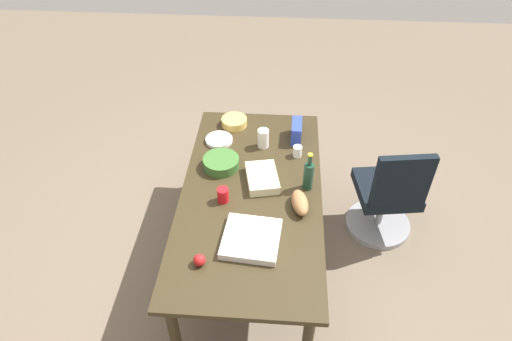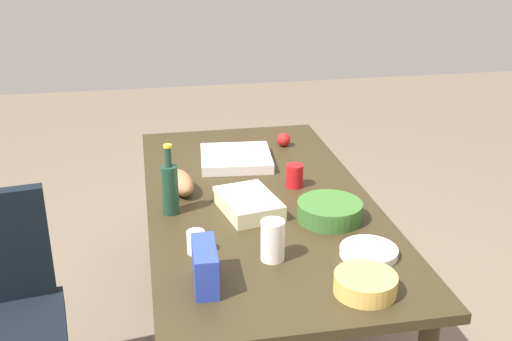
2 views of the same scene
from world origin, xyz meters
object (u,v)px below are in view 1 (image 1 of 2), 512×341
object	(u,v)px
apple_red	(199,260)
red_solo_cup	(223,195)
bread_loaf	(300,203)
mayo_jar	(263,138)
salad_bowl	(221,163)
chip_bowl	(234,122)
wine_bottle	(308,175)
pizza_box	(251,239)
office_chair	(387,200)
paper_cup	(297,151)
conference_table	(251,200)
chip_bag_blue	(296,131)
sheet_cake	(262,178)
paper_plate_stack	(219,140)

from	to	relation	value
apple_red	red_solo_cup	bearing A→B (deg)	172.19
bread_loaf	mayo_jar	bearing A→B (deg)	-156.61
salad_bowl	chip_bowl	distance (m)	0.55
wine_bottle	bread_loaf	bearing A→B (deg)	-15.29
pizza_box	office_chair	bearing A→B (deg)	133.40
paper_cup	red_solo_cup	distance (m)	0.75
chip_bowl	conference_table	bearing A→B (deg)	14.30
mayo_jar	chip_bag_blue	world-z (taller)	mayo_jar
office_chair	paper_cup	xyz separation A→B (m)	(-0.06, -0.76, 0.42)
apple_red	red_solo_cup	xyz separation A→B (m)	(-0.56, 0.08, 0.02)
pizza_box	apple_red	xyz separation A→B (m)	(0.20, -0.30, 0.01)
salad_bowl	chip_bag_blue	distance (m)	0.70
chip_bowl	apple_red	xyz separation A→B (m)	(1.48, -0.06, 0.00)
salad_bowl	chip_bag_blue	xyz separation A→B (m)	(-0.40, 0.57, 0.04)
pizza_box	mayo_jar	bearing A→B (deg)	-175.83
pizza_box	wine_bottle	distance (m)	0.65
sheet_cake	bread_loaf	xyz separation A→B (m)	(0.25, 0.27, 0.02)
office_chair	red_solo_cup	world-z (taller)	office_chair
bread_loaf	red_solo_cup	xyz separation A→B (m)	(-0.03, -0.54, 0.01)
chip_bowl	salad_bowl	bearing A→B (deg)	-4.39
office_chair	apple_red	distance (m)	1.76
conference_table	wine_bottle	xyz separation A→B (m)	(-0.08, 0.40, 0.20)
red_solo_cup	office_chair	bearing A→B (deg)	110.30
salad_bowl	bread_loaf	xyz separation A→B (m)	(0.40, 0.60, 0.01)
bread_loaf	chip_bowl	size ratio (longest dim) A/B	1.11
salad_bowl	paper_plate_stack	size ratio (longest dim) A/B	1.25
mayo_jar	apple_red	xyz separation A→B (m)	(1.20, -0.32, -0.04)
conference_table	office_chair	xyz separation A→B (m)	(-0.38, 1.09, -0.30)
office_chair	chip_bowl	bearing A→B (deg)	-108.77
paper_plate_stack	red_solo_cup	bearing A→B (deg)	9.97
pizza_box	chip_bowl	bearing A→B (deg)	-163.87
paper_cup	mayo_jar	bearing A→B (deg)	-110.38
office_chair	bread_loaf	bearing A→B (deg)	-55.79
sheet_cake	mayo_jar	bearing A→B (deg)	-177.68
sheet_cake	mayo_jar	size ratio (longest dim) A/B	2.02
pizza_box	chip_bowl	size ratio (longest dim) A/B	1.66
paper_cup	sheet_cake	distance (m)	0.41
chip_bowl	apple_red	distance (m)	1.48
red_solo_cup	salad_bowl	bearing A→B (deg)	-170.51
wine_bottle	bread_loaf	world-z (taller)	wine_bottle
wine_bottle	chip_bowl	bearing A→B (deg)	-140.48
conference_table	apple_red	world-z (taller)	apple_red
mayo_jar	red_solo_cup	world-z (taller)	mayo_jar
red_solo_cup	paper_plate_stack	xyz separation A→B (m)	(-0.68, -0.12, -0.04)
wine_bottle	sheet_cake	bearing A→B (deg)	-97.58
bread_loaf	chip_bowl	xyz separation A→B (m)	(-0.95, -0.56, -0.02)
sheet_cake	chip_bag_blue	bearing A→B (deg)	155.61
bread_loaf	conference_table	bearing A→B (deg)	-110.63
salad_bowl	apple_red	size ratio (longest dim) A/B	3.63
paper_cup	salad_bowl	size ratio (longest dim) A/B	0.33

